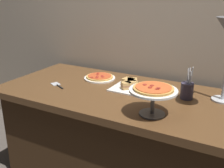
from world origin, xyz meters
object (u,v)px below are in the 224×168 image
at_px(pizza_plate_center, 153,92).
at_px(utensil_holder, 187,90).
at_px(pizza_plate_front, 100,77).
at_px(sandwich_platter, 132,86).
at_px(serving_spatula, 58,85).

height_order(pizza_plate_center, utensil_holder, utensil_holder).
bearing_deg(pizza_plate_center, utensil_holder, 71.20).
relative_size(pizza_plate_front, pizza_plate_center, 0.91).
distance_m(pizza_plate_front, pizza_plate_center, 0.76).
xyz_separation_m(pizza_plate_center, utensil_holder, (0.12, 0.34, -0.08)).
distance_m(pizza_plate_center, sandwich_platter, 0.46).
bearing_deg(utensil_holder, pizza_plate_front, 173.41).
relative_size(sandwich_platter, utensil_holder, 1.51).
bearing_deg(sandwich_platter, serving_spatula, -158.27).
relative_size(pizza_plate_center, utensil_holder, 1.25).
xyz_separation_m(pizza_plate_center, sandwich_platter, (-0.29, 0.34, -0.12)).
distance_m(sandwich_platter, serving_spatula, 0.56).
distance_m(pizza_plate_center, utensil_holder, 0.37).
bearing_deg(pizza_plate_center, sandwich_platter, 130.31).
relative_size(pizza_plate_center, serving_spatula, 1.67).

